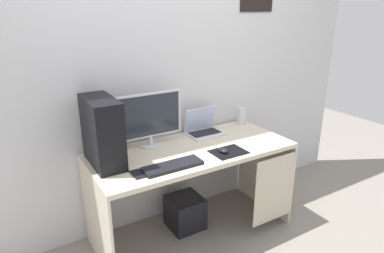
% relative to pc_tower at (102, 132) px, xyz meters
% --- Properties ---
extents(ground_plane, '(8.00, 8.00, 0.00)m').
position_rel_pc_tower_xyz_m(ground_plane, '(0.65, -0.09, -0.99)').
color(ground_plane, gray).
extents(wall_back, '(4.00, 0.05, 2.60)m').
position_rel_pc_tower_xyz_m(wall_back, '(0.66, 0.30, 0.31)').
color(wall_back, silver).
rests_on(wall_back, ground_plane).
extents(desk, '(1.57, 0.70, 0.76)m').
position_rel_pc_tower_xyz_m(desk, '(0.67, -0.10, -0.38)').
color(desk, beige).
rests_on(desk, ground_plane).
extents(pc_tower, '(0.19, 0.42, 0.47)m').
position_rel_pc_tower_xyz_m(pc_tower, '(0.00, 0.00, 0.00)').
color(pc_tower, black).
rests_on(pc_tower, desk).
extents(monitor, '(0.52, 0.16, 0.43)m').
position_rel_pc_tower_xyz_m(monitor, '(0.40, 0.12, -0.00)').
color(monitor, silver).
rests_on(monitor, desk).
extents(laptop, '(0.30, 0.22, 0.22)m').
position_rel_pc_tower_xyz_m(laptop, '(0.91, 0.14, -0.19)').
color(laptop, silver).
rests_on(laptop, desk).
extents(speaker, '(0.07, 0.07, 0.15)m').
position_rel_pc_tower_xyz_m(speaker, '(1.34, 0.17, -0.16)').
color(speaker, silver).
rests_on(speaker, desk).
extents(keyboard, '(0.42, 0.14, 0.02)m').
position_rel_pc_tower_xyz_m(keyboard, '(0.37, -0.30, -0.22)').
color(keyboard, black).
rests_on(keyboard, desk).
extents(mousepad, '(0.26, 0.20, 0.00)m').
position_rel_pc_tower_xyz_m(mousepad, '(0.85, -0.29, -0.23)').
color(mousepad, black).
rests_on(mousepad, desk).
extents(mouse_left, '(0.06, 0.10, 0.03)m').
position_rel_pc_tower_xyz_m(mouse_left, '(0.81, -0.28, -0.21)').
color(mouse_left, black).
rests_on(mouse_left, mousepad).
extents(cell_phone, '(0.07, 0.13, 0.01)m').
position_rel_pc_tower_xyz_m(cell_phone, '(0.13, -0.28, -0.23)').
color(cell_phone, black).
rests_on(cell_phone, desk).
extents(subwoofer, '(0.28, 0.28, 0.28)m').
position_rel_pc_tower_xyz_m(subwoofer, '(0.64, -0.00, -0.85)').
color(subwoofer, black).
rests_on(subwoofer, ground_plane).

